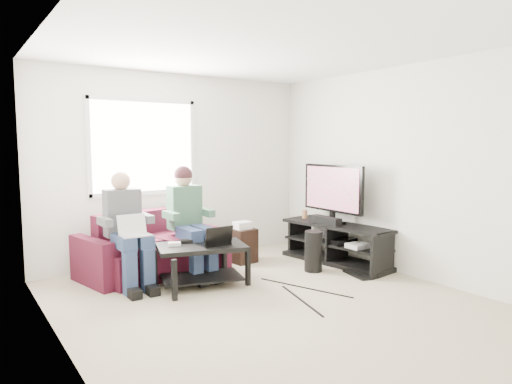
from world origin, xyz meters
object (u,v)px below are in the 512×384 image
Objects in this scene: coffee_table at (201,256)px; end_table at (242,244)px; tv at (333,190)px; subwoofer at (313,251)px; sofa at (152,251)px; tv_stand at (337,245)px.

end_table reaches higher than coffee_table.
tv is 1.93× the size of end_table.
coffee_table is at bearing 179.68° from tv.
subwoofer is 1.03m from end_table.
subwoofer is at bearing -30.45° from sofa.
subwoofer is (-0.55, -0.13, 0.02)m from tv_stand.
tv is at bearing 91.47° from tv_stand.
sofa is 0.85m from coffee_table.
tv reaches higher than end_table.
sofa reaches higher than coffee_table.
subwoofer is (1.49, -0.25, -0.10)m from coffee_table.
tv is 0.95m from subwoofer.
end_table reaches higher than subwoofer.
coffee_table is 1.01× the size of tv.
subwoofer reaches higher than coffee_table.
end_table is at bearing 147.96° from tv.
tv_stand is at bearing 13.68° from subwoofer.
subwoofer is (-0.55, -0.23, -0.74)m from tv.
tv is at bearing -19.22° from sofa.
sofa is 2.49m from tv_stand.
sofa is 2.56m from tv.
end_table is (0.98, 0.65, -0.11)m from coffee_table.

